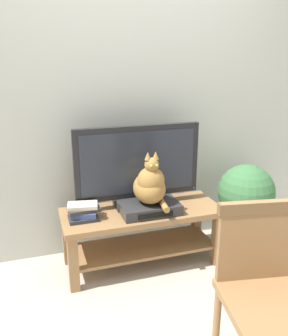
% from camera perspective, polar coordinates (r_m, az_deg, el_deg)
% --- Properties ---
extents(ground_plane, '(12.00, 12.00, 0.00)m').
position_cam_1_polar(ground_plane, '(2.60, 3.08, -20.79)').
color(ground_plane, '#ADA393').
extents(back_wall, '(7.00, 0.12, 2.80)m').
position_cam_1_polar(back_wall, '(2.94, -3.22, 13.46)').
color(back_wall, '#B7BCB2').
rests_on(back_wall, ground).
extents(tv_stand, '(1.23, 0.47, 0.46)m').
position_cam_1_polar(tv_stand, '(2.85, -0.31, -9.13)').
color(tv_stand, olive).
rests_on(tv_stand, ground).
extents(tv, '(0.98, 0.20, 0.64)m').
position_cam_1_polar(tv, '(2.76, -0.96, 0.49)').
color(tv, black).
rests_on(tv, tv_stand).
extents(media_box, '(0.44, 0.30, 0.08)m').
position_cam_1_polar(media_box, '(2.74, 0.83, -6.23)').
color(media_box, '#2D2D30').
rests_on(media_box, tv_stand).
extents(cat, '(0.24, 0.37, 0.41)m').
position_cam_1_polar(cat, '(2.66, 0.98, -2.67)').
color(cat, olive).
rests_on(cat, media_box).
extents(wooden_chair, '(0.54, 0.54, 0.92)m').
position_cam_1_polar(wooden_chair, '(1.96, 18.90, -16.65)').
color(wooden_chair, olive).
rests_on(wooden_chair, ground).
extents(book_stack, '(0.24, 0.18, 0.12)m').
position_cam_1_polar(book_stack, '(2.66, -9.56, -6.86)').
color(book_stack, '#2D2D33').
rests_on(book_stack, tv_stand).
extents(potted_plant, '(0.47, 0.47, 0.75)m').
position_cam_1_polar(potted_plant, '(3.13, 15.76, -4.53)').
color(potted_plant, '#47474C').
rests_on(potted_plant, ground).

